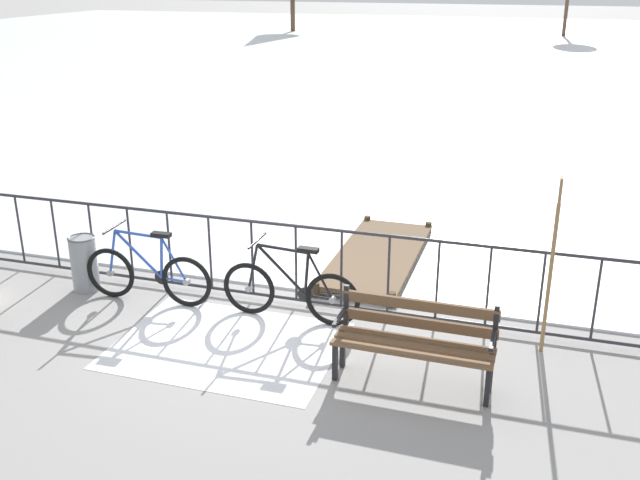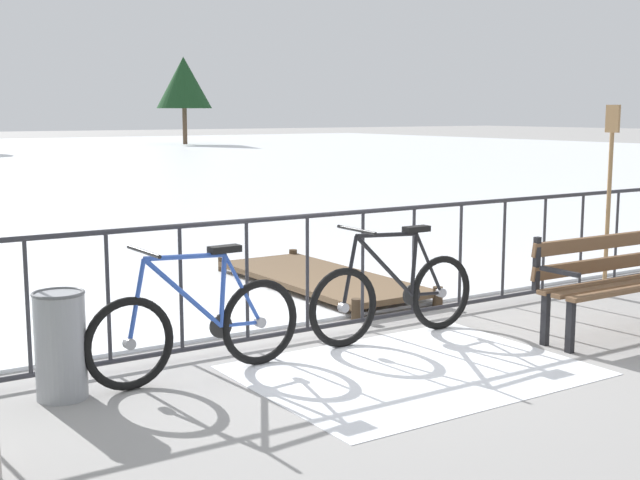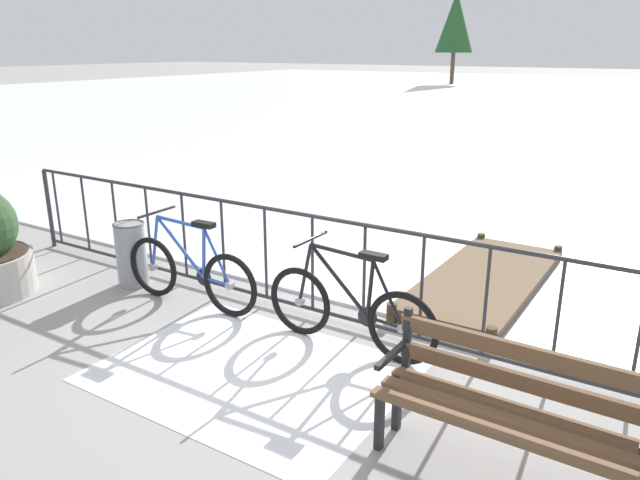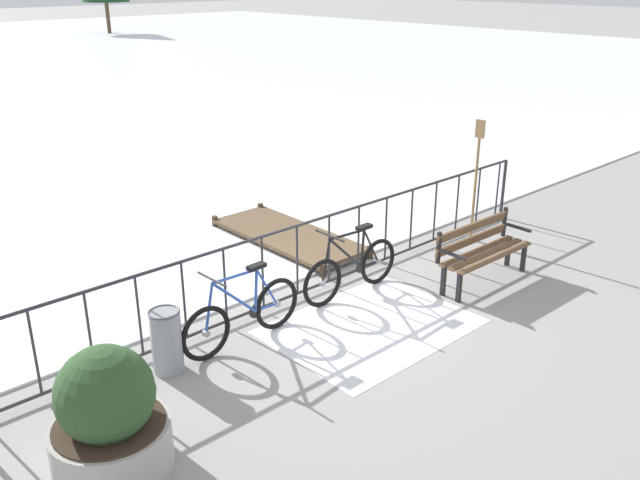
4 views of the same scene
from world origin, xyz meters
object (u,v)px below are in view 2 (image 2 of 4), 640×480
bicycle_near_railing (198,327)px  oar_upright (609,188)px  bicycle_second (395,295)px  trash_bin (60,344)px  park_bench (611,276)px

bicycle_near_railing → oar_upright: bearing=2.1°
bicycle_second → trash_bin: 2.83m
bicycle_second → park_bench: bearing=-29.0°
park_bench → bicycle_second: bearing=151.0°
bicycle_near_railing → trash_bin: 0.98m
trash_bin → oar_upright: bearing=1.0°
bicycle_second → oar_upright: size_ratio=0.86×
bicycle_second → park_bench: bicycle_second is taller
park_bench → trash_bin: (-4.48, 0.92, -0.14)m
bicycle_second → park_bench: (1.65, -0.91, 0.14)m
park_bench → trash_bin: park_bench is taller
bicycle_near_railing → oar_upright: 4.81m
bicycle_second → park_bench: 1.89m
bicycle_near_railing → park_bench: size_ratio=1.06×
bicycle_second → oar_upright: bearing=2.2°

